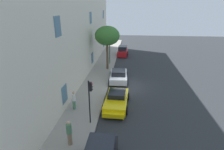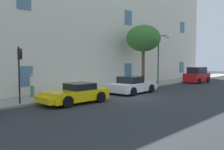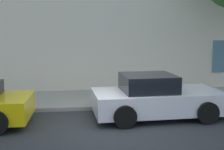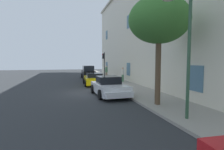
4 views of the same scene
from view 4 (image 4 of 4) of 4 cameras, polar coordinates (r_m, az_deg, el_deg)
ground_plane at (r=15.21m, az=-5.21°, el=-5.44°), size 80.00×80.00×0.00m
sidewalk at (r=16.09m, az=6.94°, el=-4.65°), size 60.00×3.10×0.14m
building_facade at (r=17.88m, az=18.44°, el=15.62°), size 43.78×4.65×12.24m
sportscar_red_lead at (r=19.89m, az=-5.73°, el=-1.35°), size 4.64×2.28×1.29m
sportscar_yellow_flank at (r=13.67m, az=-0.66°, el=-3.91°), size 4.64×2.41×1.43m
hatchback_parked at (r=27.10m, az=-7.44°, el=0.74°), size 3.86×1.87×1.87m
tree_near_kerb at (r=10.83m, az=14.44°, el=16.15°), size 3.38×3.38×6.04m
traffic_light at (r=22.86m, az=-2.58°, el=4.30°), size 0.22×0.36×3.50m
street_lamp at (r=8.18m, az=20.53°, el=12.48°), size 0.44×1.42×5.25m
pedestrian_admiring at (r=25.49m, az=-1.76°, el=0.98°), size 0.46×0.46×1.76m
pedestrian_strolling at (r=21.62m, az=3.36°, el=0.23°), size 0.34×0.34×1.68m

